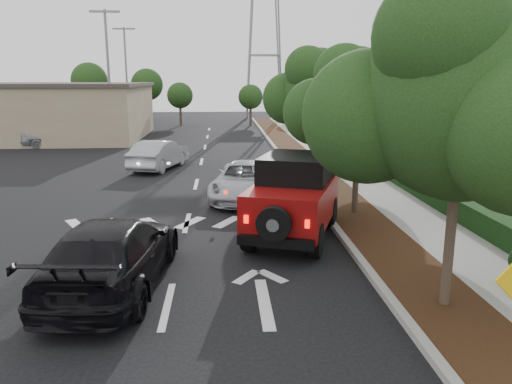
{
  "coord_description": "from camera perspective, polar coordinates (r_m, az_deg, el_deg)",
  "views": [
    {
      "loc": [
        1.18,
        -9.52,
        4.56
      ],
      "look_at": [
        2.03,
        3.0,
        1.68
      ],
      "focal_mm": 35.0,
      "sensor_mm": 36.0,
      "label": 1
    }
  ],
  "objects": [
    {
      "name": "ground",
      "position": [
        10.62,
        -10.12,
        -12.69
      ],
      "size": [
        120.0,
        120.0,
        0.0
      ],
      "primitive_type": "plane",
      "color": "black",
      "rests_on": "ground"
    },
    {
      "name": "curb",
      "position": [
        22.25,
        5.06,
        1.25
      ],
      "size": [
        0.2,
        70.0,
        0.15
      ],
      "primitive_type": "cube",
      "color": "#9E9B93",
      "rests_on": "ground"
    },
    {
      "name": "planting_strip",
      "position": [
        22.43,
        7.58,
        1.24
      ],
      "size": [
        1.8,
        70.0,
        0.12
      ],
      "primitive_type": "cube",
      "color": "black",
      "rests_on": "ground"
    },
    {
      "name": "sidewalk",
      "position": [
        22.88,
        12.25,
        1.29
      ],
      "size": [
        2.0,
        70.0,
        0.12
      ],
      "primitive_type": "cube",
      "color": "gray",
      "rests_on": "ground"
    },
    {
      "name": "hedge",
      "position": [
        23.24,
        15.61,
        2.14
      ],
      "size": [
        0.8,
        70.0,
        0.8
      ],
      "primitive_type": "cube",
      "color": "black",
      "rests_on": "ground"
    },
    {
      "name": "transmission_tower",
      "position": [
        57.9,
        0.93,
        8.41
      ],
      "size": [
        7.0,
        4.0,
        28.0
      ],
      "primitive_type": null,
      "color": "slate",
      "rests_on": "ground"
    },
    {
      "name": "street_tree_near",
      "position": [
        11.03,
        20.65,
        -12.36
      ],
      "size": [
        3.8,
        3.8,
        5.92
      ],
      "primitive_type": null,
      "color": "black",
      "rests_on": "ground"
    },
    {
      "name": "street_tree_mid",
      "position": [
        17.23,
        11.15,
        -2.66
      ],
      "size": [
        3.2,
        3.2,
        5.32
      ],
      "primitive_type": null,
      "color": "black",
      "rests_on": "ground"
    },
    {
      "name": "street_tree_far",
      "position": [
        23.4,
        7.1,
        1.6
      ],
      "size": [
        3.4,
        3.4,
        5.62
      ],
      "primitive_type": null,
      "color": "black",
      "rests_on": "ground"
    },
    {
      "name": "light_pole_a",
      "position": [
        36.63,
        -16.01,
        5.28
      ],
      "size": [
        2.0,
        0.22,
        9.0
      ],
      "primitive_type": null,
      "color": "slate",
      "rests_on": "ground"
    },
    {
      "name": "light_pole_b",
      "position": [
        48.52,
        -14.27,
        7.14
      ],
      "size": [
        2.0,
        0.22,
        9.0
      ],
      "primitive_type": null,
      "color": "slate",
      "rests_on": "ground"
    },
    {
      "name": "red_jeep",
      "position": [
        14.56,
        4.51,
        -0.41
      ],
      "size": [
        3.37,
        4.86,
        2.38
      ],
      "rotation": [
        0.0,
        0.0,
        -0.35
      ],
      "color": "black",
      "rests_on": "ground"
    },
    {
      "name": "silver_suv_ahead",
      "position": [
        19.17,
        -1.17,
        1.31
      ],
      "size": [
        3.14,
        5.35,
        1.4
      ],
      "primitive_type": "imported",
      "rotation": [
        0.0,
        0.0,
        -0.17
      ],
      "color": "#B5B6BD",
      "rests_on": "ground"
    },
    {
      "name": "black_suv_oncoming",
      "position": [
        11.5,
        -16.09,
        -6.77
      ],
      "size": [
        2.64,
        5.56,
        1.56
      ],
      "primitive_type": "imported",
      "rotation": [
        0.0,
        0.0,
        3.06
      ],
      "color": "black",
      "rests_on": "ground"
    },
    {
      "name": "silver_sedan_oncoming",
      "position": [
        25.95,
        -11.02,
        4.22
      ],
      "size": [
        2.76,
        4.73,
        1.47
      ],
      "primitive_type": "imported",
      "rotation": [
        0.0,
        0.0,
        2.86
      ],
      "color": "#A0A2A8",
      "rests_on": "ground"
    },
    {
      "name": "parked_suv",
      "position": [
        36.49,
        -21.9,
        5.99
      ],
      "size": [
        4.58,
        2.59,
        1.47
      ],
      "primitive_type": "imported",
      "rotation": [
        0.0,
        0.0,
        1.78
      ],
      "color": "#929498",
      "rests_on": "ground"
    }
  ]
}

